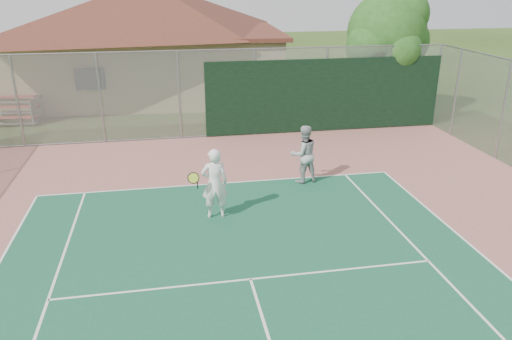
{
  "coord_description": "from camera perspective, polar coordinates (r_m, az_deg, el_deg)",
  "views": [
    {
      "loc": [
        -1.54,
        -2.6,
        6.0
      ],
      "look_at": [
        0.7,
        9.58,
        1.28
      ],
      "focal_mm": 35.0,
      "sensor_mm": 36.0,
      "label": 1
    }
  ],
  "objects": [
    {
      "name": "back_fence",
      "position": [
        20.38,
        0.12,
        8.57
      ],
      "size": [
        20.08,
        0.11,
        3.53
      ],
      "color": "gray",
      "rests_on": "ground"
    },
    {
      "name": "player_grey_back",
      "position": [
        15.61,
        5.46,
        1.76
      ],
      "size": [
        1.01,
        0.85,
        1.84
      ],
      "rotation": [
        0.0,
        0.0,
        3.33
      ],
      "color": "#A9ACAE",
      "rests_on": "ground"
    },
    {
      "name": "player_white_front",
      "position": [
        13.22,
        -4.78,
        -1.61
      ],
      "size": [
        1.09,
        0.64,
        1.93
      ],
      "rotation": [
        0.0,
        0.0,
        3.12
      ],
      "color": "white",
      "rests_on": "ground"
    },
    {
      "name": "tree",
      "position": [
        23.56,
        14.88,
        14.7
      ],
      "size": [
        4.09,
        3.88,
        5.71
      ],
      "color": "#312312",
      "rests_on": "ground"
    },
    {
      "name": "bleachers",
      "position": [
        25.12,
        -26.78,
        6.15
      ],
      "size": [
        3.03,
        1.97,
        1.1
      ],
      "rotation": [
        0.0,
        0.0,
        -0.1
      ],
      "color": "#AD3428",
      "rests_on": "ground"
    },
    {
      "name": "clubhouse",
      "position": [
        28.45,
        -11.94,
        14.8
      ],
      "size": [
        15.35,
        10.82,
        6.34
      ],
      "rotation": [
        0.0,
        0.0,
        -0.07
      ],
      "color": "tan",
      "rests_on": "ground"
    },
    {
      "name": "side_fence_right",
      "position": [
        19.47,
        26.41,
        6.06
      ],
      "size": [
        0.08,
        9.0,
        3.5
      ],
      "color": "gray",
      "rests_on": "ground"
    }
  ]
}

